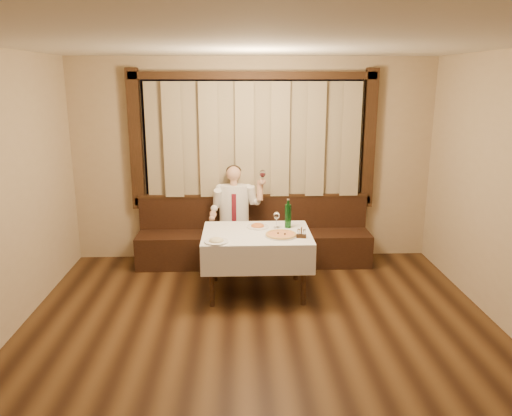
{
  "coord_description": "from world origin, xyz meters",
  "views": [
    {
      "loc": [
        -0.21,
        -3.9,
        2.5
      ],
      "look_at": [
        0.0,
        1.9,
        1.0
      ],
      "focal_mm": 35.0,
      "sensor_mm": 36.0,
      "label": 1
    }
  ],
  "objects_px": {
    "pasta_cream": "(216,239)",
    "green_bottle": "(288,216)",
    "banquette": "(254,241)",
    "seated_man": "(234,208)",
    "dining_table": "(257,241)",
    "cruet_caddy": "(301,234)",
    "pasta_red": "(258,225)",
    "pizza": "(281,235)"
  },
  "relations": [
    {
      "from": "pasta_cream",
      "to": "cruet_caddy",
      "type": "bearing_deg",
      "value": 7.96
    },
    {
      "from": "banquette",
      "to": "seated_man",
      "type": "height_order",
      "value": "seated_man"
    },
    {
      "from": "dining_table",
      "to": "pizza",
      "type": "distance_m",
      "value": 0.34
    },
    {
      "from": "banquette",
      "to": "pizza",
      "type": "height_order",
      "value": "banquette"
    },
    {
      "from": "dining_table",
      "to": "cruet_caddy",
      "type": "relative_size",
      "value": 10.64
    },
    {
      "from": "pasta_cream",
      "to": "seated_man",
      "type": "relative_size",
      "value": 0.19
    },
    {
      "from": "banquette",
      "to": "pizza",
      "type": "bearing_deg",
      "value": -76.89
    },
    {
      "from": "pizza",
      "to": "cruet_caddy",
      "type": "relative_size",
      "value": 3.14
    },
    {
      "from": "pizza",
      "to": "seated_man",
      "type": "height_order",
      "value": "seated_man"
    },
    {
      "from": "banquette",
      "to": "cruet_caddy",
      "type": "bearing_deg",
      "value": -68.09
    },
    {
      "from": "pizza",
      "to": "green_bottle",
      "type": "bearing_deg",
      "value": 71.5
    },
    {
      "from": "banquette",
      "to": "pasta_red",
      "type": "bearing_deg",
      "value": -88.61
    },
    {
      "from": "pizza",
      "to": "green_bottle",
      "type": "distance_m",
      "value": 0.38
    },
    {
      "from": "pasta_red",
      "to": "cruet_caddy",
      "type": "relative_size",
      "value": 2.21
    },
    {
      "from": "dining_table",
      "to": "cruet_caddy",
      "type": "height_order",
      "value": "cruet_caddy"
    },
    {
      "from": "pasta_red",
      "to": "cruet_caddy",
      "type": "height_order",
      "value": "cruet_caddy"
    },
    {
      "from": "banquette",
      "to": "dining_table",
      "type": "xyz_separation_m",
      "value": [
        0.0,
        -1.02,
        0.34
      ]
    },
    {
      "from": "pasta_red",
      "to": "seated_man",
      "type": "distance_m",
      "value": 0.79
    },
    {
      "from": "pasta_cream",
      "to": "seated_man",
      "type": "height_order",
      "value": "seated_man"
    },
    {
      "from": "pizza",
      "to": "green_bottle",
      "type": "relative_size",
      "value": 1.05
    },
    {
      "from": "pasta_cream",
      "to": "green_bottle",
      "type": "xyz_separation_m",
      "value": [
        0.84,
        0.53,
        0.11
      ]
    },
    {
      "from": "pasta_red",
      "to": "seated_man",
      "type": "relative_size",
      "value": 0.19
    },
    {
      "from": "cruet_caddy",
      "to": "seated_man",
      "type": "xyz_separation_m",
      "value": [
        -0.77,
        1.16,
        0.01
      ]
    },
    {
      "from": "dining_table",
      "to": "pizza",
      "type": "bearing_deg",
      "value": -29.52
    },
    {
      "from": "dining_table",
      "to": "cruet_caddy",
      "type": "distance_m",
      "value": 0.57
    },
    {
      "from": "dining_table",
      "to": "pizza",
      "type": "height_order",
      "value": "pizza"
    },
    {
      "from": "pasta_red",
      "to": "pasta_cream",
      "type": "xyz_separation_m",
      "value": [
        -0.48,
        -0.55,
        0.0
      ]
    },
    {
      "from": "pizza",
      "to": "pasta_red",
      "type": "xyz_separation_m",
      "value": [
        -0.25,
        0.35,
        0.02
      ]
    },
    {
      "from": "pasta_cream",
      "to": "cruet_caddy",
      "type": "xyz_separation_m",
      "value": [
        0.96,
        0.13,
        0.01
      ]
    },
    {
      "from": "pizza",
      "to": "pasta_red",
      "type": "bearing_deg",
      "value": 125.65
    },
    {
      "from": "dining_table",
      "to": "pasta_red",
      "type": "relative_size",
      "value": 4.8
    },
    {
      "from": "pasta_red",
      "to": "pizza",
      "type": "bearing_deg",
      "value": -54.35
    },
    {
      "from": "pasta_red",
      "to": "green_bottle",
      "type": "distance_m",
      "value": 0.38
    },
    {
      "from": "cruet_caddy",
      "to": "seated_man",
      "type": "relative_size",
      "value": 0.09
    },
    {
      "from": "banquette",
      "to": "pasta_cream",
      "type": "height_order",
      "value": "banquette"
    },
    {
      "from": "pizza",
      "to": "pasta_red",
      "type": "distance_m",
      "value": 0.44
    },
    {
      "from": "seated_man",
      "to": "cruet_caddy",
      "type": "bearing_deg",
      "value": -56.47
    },
    {
      "from": "pasta_red",
      "to": "green_bottle",
      "type": "height_order",
      "value": "green_bottle"
    },
    {
      "from": "pasta_red",
      "to": "green_bottle",
      "type": "bearing_deg",
      "value": -3.23
    },
    {
      "from": "dining_table",
      "to": "pizza",
      "type": "relative_size",
      "value": 3.39
    },
    {
      "from": "dining_table",
      "to": "seated_man",
      "type": "distance_m",
      "value": 0.98
    },
    {
      "from": "dining_table",
      "to": "pasta_red",
      "type": "distance_m",
      "value": 0.25
    }
  ]
}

